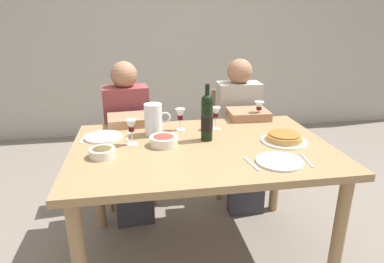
{
  "coord_description": "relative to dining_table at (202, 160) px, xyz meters",
  "views": [
    {
      "loc": [
        -0.35,
        -1.77,
        1.48
      ],
      "look_at": [
        -0.07,
        -0.05,
        0.87
      ],
      "focal_mm": 31.09,
      "sensor_mm": 36.0,
      "label": 1
    }
  ],
  "objects": [
    {
      "name": "diner_right",
      "position": [
        0.45,
        0.65,
        -0.05
      ],
      "size": [
        0.35,
        0.51,
        1.16
      ],
      "rotation": [
        0.0,
        0.0,
        3.11
      ],
      "color": "#B7B2A8",
      "rests_on": "ground"
    },
    {
      "name": "chair_right",
      "position": [
        0.45,
        0.89,
        -0.17
      ],
      "size": [
        0.41,
        0.41,
        0.87
      ],
      "rotation": [
        0.0,
        0.0,
        3.11
      ],
      "color": "olive",
      "rests_on": "ground"
    },
    {
      "name": "fork_left_setting",
      "position": [
        -0.7,
        0.23,
        0.09
      ],
      "size": [
        0.03,
        0.16,
        0.0
      ],
      "primitive_type": "cube",
      "rotation": [
        0.0,
        0.0,
        1.47
      ],
      "color": "silver",
      "rests_on": "dining_table"
    },
    {
      "name": "dinner_plate_left_setting",
      "position": [
        -0.58,
        0.23,
        0.1
      ],
      "size": [
        0.23,
        0.23,
        0.01
      ],
      "primitive_type": "cylinder",
      "color": "white",
      "rests_on": "dining_table"
    },
    {
      "name": "olive_bowl",
      "position": [
        -0.56,
        -0.07,
        0.12
      ],
      "size": [
        0.14,
        0.14,
        0.06
      ],
      "color": "silver",
      "rests_on": "dining_table"
    },
    {
      "name": "diner_left",
      "position": [
        -0.44,
        0.64,
        -0.05
      ],
      "size": [
        0.37,
        0.53,
        1.16
      ],
      "rotation": [
        0.0,
        0.0,
        3.23
      ],
      "color": "#8E3D42",
      "rests_on": "ground"
    },
    {
      "name": "back_wall",
      "position": [
        0.0,
        2.52,
        0.73
      ],
      "size": [
        8.0,
        0.1,
        2.8
      ],
      "primitive_type": "cube",
      "color": "#B2ADA3",
      "rests_on": "ground"
    },
    {
      "name": "wine_glass_right_diner",
      "position": [
        0.5,
        0.42,
        0.19
      ],
      "size": [
        0.07,
        0.07,
        0.14
      ],
      "color": "silver",
      "rests_on": "dining_table"
    },
    {
      "name": "spoon_right_setting",
      "position": [
        0.2,
        -0.3,
        0.09
      ],
      "size": [
        0.04,
        0.16,
        0.0
      ],
      "primitive_type": "cube",
      "rotation": [
        0.0,
        0.0,
        1.71
      ],
      "color": "silver",
      "rests_on": "dining_table"
    },
    {
      "name": "knife_right_setting",
      "position": [
        0.5,
        -0.3,
        0.09
      ],
      "size": [
        0.03,
        0.18,
        0.0
      ],
      "primitive_type": "cube",
      "rotation": [
        0.0,
        0.0,
        1.45
      ],
      "color": "silver",
      "rests_on": "dining_table"
    },
    {
      "name": "salad_bowl",
      "position": [
        -0.22,
        0.04,
        0.13
      ],
      "size": [
        0.16,
        0.16,
        0.06
      ],
      "color": "silver",
      "rests_on": "dining_table"
    },
    {
      "name": "dining_table",
      "position": [
        0.0,
        0.0,
        0.0
      ],
      "size": [
        1.5,
        1.0,
        0.76
      ],
      "color": "#9E7A51",
      "rests_on": "ground"
    },
    {
      "name": "dinner_plate_right_setting",
      "position": [
        0.35,
        -0.3,
        0.1
      ],
      "size": [
        0.24,
        0.24,
        0.01
      ],
      "primitive_type": "cylinder",
      "color": "silver",
      "rests_on": "dining_table"
    },
    {
      "name": "wine_glass_centre",
      "position": [
        0.15,
        0.28,
        0.2
      ],
      "size": [
        0.06,
        0.06,
        0.15
      ],
      "color": "silver",
      "rests_on": "dining_table"
    },
    {
      "name": "wine_glass_left_diner",
      "position": [
        -0.09,
        0.3,
        0.19
      ],
      "size": [
        0.07,
        0.07,
        0.15
      ],
      "color": "silver",
      "rests_on": "dining_table"
    },
    {
      "name": "ground_plane",
      "position": [
        0.0,
        0.0,
        -0.67
      ],
      "size": [
        8.0,
        8.0,
        0.0
      ],
      "primitive_type": "plane",
      "color": "slate"
    },
    {
      "name": "wine_bottle",
      "position": [
        0.05,
        0.09,
        0.24
      ],
      "size": [
        0.07,
        0.07,
        0.34
      ],
      "color": "black",
      "rests_on": "dining_table"
    },
    {
      "name": "wine_glass_spare",
      "position": [
        -0.4,
        0.09,
        0.2
      ],
      "size": [
        0.06,
        0.06,
        0.15
      ],
      "color": "silver",
      "rests_on": "dining_table"
    },
    {
      "name": "knife_left_setting",
      "position": [
        -0.43,
        0.23,
        0.09
      ],
      "size": [
        0.02,
        0.18,
        0.0
      ],
      "primitive_type": "cube",
      "rotation": [
        0.0,
        0.0,
        1.51
      ],
      "color": "silver",
      "rests_on": "dining_table"
    },
    {
      "name": "baked_tart",
      "position": [
        0.5,
        -0.02,
        0.12
      ],
      "size": [
        0.27,
        0.27,
        0.06
      ],
      "color": "white",
      "rests_on": "dining_table"
    },
    {
      "name": "chair_left",
      "position": [
        -0.46,
        0.88,
        -0.17
      ],
      "size": [
        0.43,
        0.43,
        0.87
      ],
      "rotation": [
        0.0,
        0.0,
        3.23
      ],
      "color": "olive",
      "rests_on": "ground"
    },
    {
      "name": "water_pitcher",
      "position": [
        -0.27,
        0.24,
        0.18
      ],
      "size": [
        0.17,
        0.11,
        0.2
      ],
      "color": "silver",
      "rests_on": "dining_table"
    }
  ]
}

